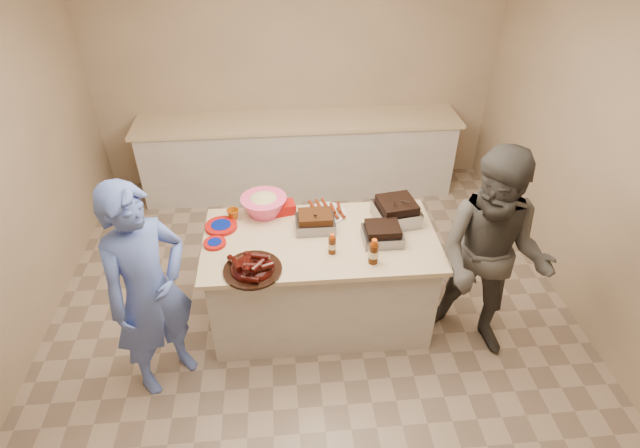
{
  "coord_description": "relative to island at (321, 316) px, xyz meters",
  "views": [
    {
      "loc": [
        -0.21,
        -2.94,
        3.19
      ],
      "look_at": [
        0.06,
        0.14,
        0.95
      ],
      "focal_mm": 28.0,
      "sensor_mm": 36.0,
      "label": 1
    }
  ],
  "objects": [
    {
      "name": "room",
      "position": [
        -0.06,
        -0.09,
        0.0
      ],
      "size": [
        4.5,
        5.0,
        2.7
      ],
      "primitive_type": null,
      "color": "tan",
      "rests_on": "ground"
    },
    {
      "name": "back_counter",
      "position": [
        -0.06,
        2.11,
        0.45
      ],
      "size": [
        3.6,
        0.64,
        0.9
      ],
      "primitive_type": null,
      "color": "beige",
      "rests_on": "ground"
    },
    {
      "name": "island",
      "position": [
        0.0,
        0.0,
        0.0
      ],
      "size": [
        1.81,
        0.96,
        0.85
      ],
      "primitive_type": null,
      "rotation": [
        0.0,
        0.0,
        -0.01
      ],
      "color": "beige",
      "rests_on": "ground"
    },
    {
      "name": "rib_platter",
      "position": [
        -0.51,
        -0.34,
        0.85
      ],
      "size": [
        0.43,
        0.43,
        0.17
      ],
      "primitive_type": null,
      "rotation": [
        0.0,
        0.0,
        -0.04
      ],
      "color": "#380805",
      "rests_on": "island"
    },
    {
      "name": "pulled_pork_tray",
      "position": [
        -0.03,
        0.13,
        0.85
      ],
      "size": [
        0.31,
        0.23,
        0.09
      ],
      "primitive_type": "cube",
      "rotation": [
        0.0,
        0.0,
        -0.0
      ],
      "color": "#47230F",
      "rests_on": "island"
    },
    {
      "name": "brisket_tray",
      "position": [
        0.46,
        -0.07,
        0.85
      ],
      "size": [
        0.3,
        0.25,
        0.09
      ],
      "primitive_type": "cube",
      "rotation": [
        0.0,
        0.0,
        -0.0
      ],
      "color": "black",
      "rests_on": "island"
    },
    {
      "name": "roasting_pan",
      "position": [
        0.62,
        0.18,
        0.85
      ],
      "size": [
        0.37,
        0.37,
        0.13
      ],
      "primitive_type": "cube",
      "rotation": [
        0.0,
        0.0,
        0.16
      ],
      "color": "gray",
      "rests_on": "island"
    },
    {
      "name": "coleslaw_bowl",
      "position": [
        -0.43,
        0.38,
        0.85
      ],
      "size": [
        0.38,
        0.38,
        0.26
      ],
      "primitive_type": null,
      "rotation": [
        0.0,
        0.0,
        -0.01
      ],
      "color": "#F3497F",
      "rests_on": "island"
    },
    {
      "name": "sausage_plate",
      "position": [
        0.08,
        0.32,
        0.85
      ],
      "size": [
        0.37,
        0.37,
        0.05
      ],
      "primitive_type": "cylinder",
      "rotation": [
        0.0,
        0.0,
        0.17
      ],
      "color": "silver",
      "rests_on": "island"
    },
    {
      "name": "mac_cheese_dish",
      "position": [
        0.63,
        0.34,
        0.85
      ],
      "size": [
        0.33,
        0.27,
        0.08
      ],
      "primitive_type": "cube",
      "rotation": [
        0.0,
        0.0,
        0.19
      ],
      "color": "#FF9504",
      "rests_on": "island"
    },
    {
      "name": "bbq_bottle_a",
      "position": [
        0.07,
        -0.18,
        0.85
      ],
      "size": [
        0.06,
        0.06,
        0.17
      ],
      "primitive_type": "cylinder",
      "rotation": [
        0.0,
        0.0,
        -0.01
      ],
      "color": "#431D06",
      "rests_on": "island"
    },
    {
      "name": "bbq_bottle_b",
      "position": [
        0.35,
        -0.32,
        0.85
      ],
      "size": [
        0.07,
        0.07,
        0.21
      ],
      "primitive_type": "cylinder",
      "rotation": [
        0.0,
        0.0,
        -0.01
      ],
      "color": "#431D06",
      "rests_on": "island"
    },
    {
      "name": "mustard_bottle",
      "position": [
        -0.1,
        0.06,
        0.85
      ],
      "size": [
        0.04,
        0.04,
        0.11
      ],
      "primitive_type": "cylinder",
      "rotation": [
        0.0,
        0.0,
        -0.01
      ],
      "color": "#E6AA00",
      "rests_on": "island"
    },
    {
      "name": "sauce_bowl",
      "position": [
        0.02,
        0.21,
        0.85
      ],
      "size": [
        0.14,
        0.04,
        0.14
      ],
      "primitive_type": "imported",
      "rotation": [
        0.0,
        0.0,
        -0.01
      ],
      "color": "silver",
      "rests_on": "island"
    },
    {
      "name": "plate_stack_large",
      "position": [
        -0.77,
        0.2,
        0.85
      ],
      "size": [
        0.25,
        0.25,
        0.03
      ],
      "primitive_type": "cylinder",
      "rotation": [
        0.0,
        0.0,
        -0.01
      ],
      "color": "#A20E0C",
      "rests_on": "island"
    },
    {
      "name": "plate_stack_small",
      "position": [
        -0.8,
        -0.01,
        0.85
      ],
      "size": [
        0.17,
        0.17,
        0.02
      ],
      "primitive_type": "cylinder",
      "rotation": [
        0.0,
        0.0,
        -0.01
      ],
      "color": "#A20E0C",
      "rests_on": "island"
    },
    {
      "name": "plastic_cup",
      "position": [
        -0.68,
        0.32,
        0.85
      ],
      "size": [
        0.1,
        0.09,
        0.1
      ],
      "primitive_type": "imported",
      "rotation": [
        0.0,
        0.0,
        -0.01
      ],
      "color": "#A35109",
      "rests_on": "island"
    },
    {
      "name": "basket_stack",
      "position": [
        -0.27,
        0.38,
        0.85
      ],
      "size": [
        0.2,
        0.17,
        0.09
      ],
      "primitive_type": "cube",
      "rotation": [
        0.0,
        0.0,
        0.2
      ],
      "color": "#A20E0C",
      "rests_on": "island"
    },
    {
      "name": "guest_blue",
      "position": [
        -1.2,
        -0.49,
        0.0
      ],
      "size": [
        1.61,
        1.66,
        0.41
      ],
      "primitive_type": "imported",
      "rotation": [
        0.0,
        0.0,
        0.75
      ],
      "color": "#5470CF",
      "rests_on": "ground"
    },
    {
      "name": "guest_gray",
      "position": [
        1.2,
        -0.38,
        0.0
      ],
      "size": [
        1.65,
        1.93,
        0.66
      ],
      "primitive_type": "imported",
      "rotation": [
        0.0,
        0.0,
        -0.56
      ],
      "color": "#4A4743",
      "rests_on": "ground"
    }
  ]
}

